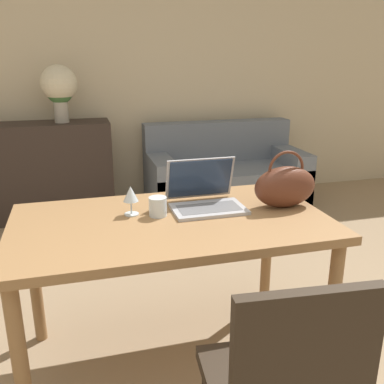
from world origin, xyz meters
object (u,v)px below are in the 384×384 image
object	(u,v)px
wine_glass	(131,195)
laptop	(204,194)
handbag	(285,186)
drinking_glass	(158,207)
couch	(224,178)
flower_vase	(59,87)

from	to	relation	value
wine_glass	laptop	bearing A→B (deg)	4.08
handbag	drinking_glass	bearing A→B (deg)	176.17
laptop	handbag	size ratio (longest dim) A/B	1.11
couch	laptop	bearing A→B (deg)	-112.41
drinking_glass	wine_glass	size ratio (longest dim) A/B	0.65
laptop	handbag	bearing A→B (deg)	-16.78
laptop	wine_glass	distance (m)	0.36
laptop	handbag	xyz separation A→B (m)	(0.37, -0.11, 0.04)
laptop	drinking_glass	distance (m)	0.26
laptop	handbag	world-z (taller)	handbag
handbag	flower_vase	xyz separation A→B (m)	(-1.06, 2.23, 0.33)
drinking_glass	flower_vase	xyz separation A→B (m)	(-0.44, 2.19, 0.40)
couch	drinking_glass	world-z (taller)	drinking_glass
couch	flower_vase	size ratio (longest dim) A/B	3.05
laptop	flower_vase	xyz separation A→B (m)	(-0.69, 2.12, 0.38)
drinking_glass	handbag	distance (m)	0.62
couch	laptop	size ratio (longest dim) A/B	4.41
wine_glass	handbag	bearing A→B (deg)	-6.71
handbag	flower_vase	bearing A→B (deg)	115.49
drinking_glass	couch	bearing A→B (deg)	62.65
laptop	handbag	distance (m)	0.39
flower_vase	drinking_glass	bearing A→B (deg)	-78.53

